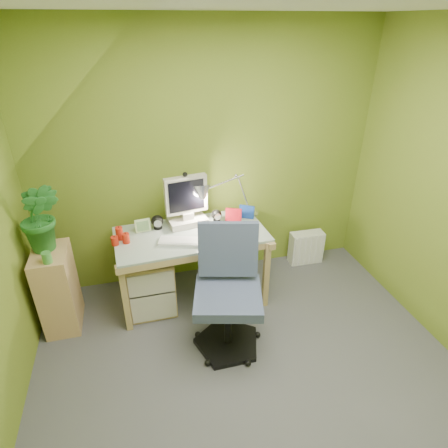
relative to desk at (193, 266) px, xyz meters
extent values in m
cube|color=#545459|center=(0.25, -1.18, -0.35)|extent=(3.20, 3.20, 0.01)
cube|color=white|center=(0.25, -1.18, 2.05)|extent=(3.20, 3.20, 0.01)
cube|color=olive|center=(0.25, 0.42, 0.85)|extent=(3.20, 0.01, 2.40)
cube|color=white|center=(-0.75, -1.18, 1.50)|extent=(1.10, 3.20, 1.10)
cube|color=white|center=(-0.08, -0.14, 0.36)|extent=(0.45, 0.26, 0.02)
cube|color=#E24E23|center=(0.38, -0.14, 0.35)|extent=(0.25, 0.21, 0.01)
ellipsoid|color=white|center=(0.38, -0.14, 0.37)|extent=(0.10, 0.07, 0.04)
cylinder|color=maroon|center=(0.18, -0.08, 0.40)|extent=(0.09, 0.09, 0.10)
cube|color=red|center=(0.42, 0.12, 0.41)|extent=(0.14, 0.08, 0.13)
cube|color=navy|center=(0.56, 0.16, 0.41)|extent=(0.13, 0.09, 0.12)
cube|color=#C3DE98|center=(-0.40, 0.14, 0.41)|extent=(0.14, 0.03, 0.11)
cube|color=tan|center=(-1.15, -0.07, 0.02)|extent=(0.27, 0.42, 0.73)
imported|color=#246D27|center=(-1.15, -0.02, 0.67)|extent=(0.36, 0.31, 0.58)
cylinder|color=#47963E|center=(-1.13, -0.22, 0.42)|extent=(0.08, 0.08, 0.09)
cube|color=white|center=(1.29, 0.28, -0.17)|extent=(0.36, 0.15, 0.35)
camera|label=1|loc=(-0.43, -2.81, 1.98)|focal=30.00mm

